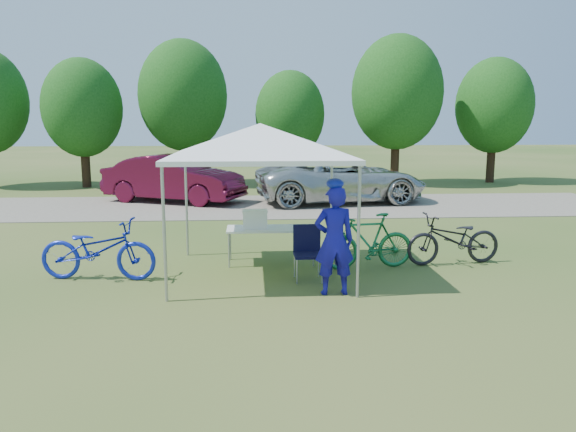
{
  "coord_description": "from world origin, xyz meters",
  "views": [
    {
      "loc": [
        -0.16,
        -9.99,
        2.81
      ],
      "look_at": [
        0.62,
        2.0,
        0.72
      ],
      "focal_mm": 35.0,
      "sensor_mm": 36.0,
      "label": 1
    }
  ],
  "objects_px": {
    "folding_table": "(271,230)",
    "cyclist": "(334,241)",
    "cooler": "(255,219)",
    "sedan": "(174,179)",
    "folding_chair": "(307,247)",
    "bike_dark": "(454,239)",
    "bike_blue": "(98,250)",
    "minivan": "(341,179)",
    "bike_green": "(368,241)"
  },
  "relations": [
    {
      "from": "folding_table",
      "to": "minivan",
      "type": "bearing_deg",
      "value": 71.51
    },
    {
      "from": "bike_green",
      "to": "folding_table",
      "type": "bearing_deg",
      "value": -115.3
    },
    {
      "from": "cooler",
      "to": "sedan",
      "type": "height_order",
      "value": "sedan"
    },
    {
      "from": "folding_chair",
      "to": "bike_green",
      "type": "height_order",
      "value": "bike_green"
    },
    {
      "from": "bike_blue",
      "to": "minivan",
      "type": "distance_m",
      "value": 10.55
    },
    {
      "from": "folding_chair",
      "to": "bike_dark",
      "type": "bearing_deg",
      "value": 14.33
    },
    {
      "from": "bike_blue",
      "to": "bike_green",
      "type": "xyz_separation_m",
      "value": [
        4.89,
        0.41,
        -0.01
      ]
    },
    {
      "from": "folding_table",
      "to": "cyclist",
      "type": "distance_m",
      "value": 2.28
    },
    {
      "from": "bike_dark",
      "to": "minivan",
      "type": "xyz_separation_m",
      "value": [
        -0.91,
        8.24,
        0.31
      ]
    },
    {
      "from": "bike_dark",
      "to": "sedan",
      "type": "distance_m",
      "value": 10.89
    },
    {
      "from": "bike_green",
      "to": "bike_dark",
      "type": "xyz_separation_m",
      "value": [
        1.73,
        0.22,
        -0.03
      ]
    },
    {
      "from": "cooler",
      "to": "bike_blue",
      "type": "xyz_separation_m",
      "value": [
        -2.77,
        -0.96,
        -0.34
      ]
    },
    {
      "from": "bike_green",
      "to": "bike_dark",
      "type": "bearing_deg",
      "value": 88.89
    },
    {
      "from": "cooler",
      "to": "sedan",
      "type": "distance_m",
      "value": 8.78
    },
    {
      "from": "cyclist",
      "to": "bike_dark",
      "type": "bearing_deg",
      "value": -149.72
    },
    {
      "from": "bike_green",
      "to": "sedan",
      "type": "distance_m",
      "value": 10.13
    },
    {
      "from": "bike_dark",
      "to": "cooler",
      "type": "bearing_deg",
      "value": -102.4
    },
    {
      "from": "bike_dark",
      "to": "minivan",
      "type": "distance_m",
      "value": 8.29
    },
    {
      "from": "bike_blue",
      "to": "bike_dark",
      "type": "xyz_separation_m",
      "value": [
        6.62,
        0.63,
        -0.04
      ]
    },
    {
      "from": "cyclist",
      "to": "bike_green",
      "type": "xyz_separation_m",
      "value": [
        0.87,
        1.51,
        -0.35
      ]
    },
    {
      "from": "folding_table",
      "to": "sedan",
      "type": "distance_m",
      "value": 8.88
    },
    {
      "from": "bike_blue",
      "to": "sedan",
      "type": "distance_m",
      "value": 9.32
    },
    {
      "from": "cyclist",
      "to": "folding_table",
      "type": "bearing_deg",
      "value": -68.63
    },
    {
      "from": "sedan",
      "to": "bike_dark",
      "type": "bearing_deg",
      "value": -119.67
    },
    {
      "from": "sedan",
      "to": "cooler",
      "type": "bearing_deg",
      "value": -138.8
    },
    {
      "from": "folding_table",
      "to": "bike_green",
      "type": "height_order",
      "value": "bike_green"
    },
    {
      "from": "bike_green",
      "to": "bike_dark",
      "type": "distance_m",
      "value": 1.75
    },
    {
      "from": "sedan",
      "to": "minivan",
      "type": "bearing_deg",
      "value": -71.27
    },
    {
      "from": "cyclist",
      "to": "minivan",
      "type": "relative_size",
      "value": 0.31
    },
    {
      "from": "cyclist",
      "to": "sedan",
      "type": "bearing_deg",
      "value": -72.48
    },
    {
      "from": "cooler",
      "to": "minivan",
      "type": "height_order",
      "value": "minivan"
    },
    {
      "from": "minivan",
      "to": "cyclist",
      "type": "bearing_deg",
      "value": 162.98
    },
    {
      "from": "folding_table",
      "to": "cyclist",
      "type": "xyz_separation_m",
      "value": [
        0.94,
        -2.06,
        0.22
      ]
    },
    {
      "from": "bike_dark",
      "to": "minivan",
      "type": "bearing_deg",
      "value": 178.89
    },
    {
      "from": "bike_blue",
      "to": "bike_green",
      "type": "distance_m",
      "value": 4.91
    },
    {
      "from": "sedan",
      "to": "folding_chair",
      "type": "bearing_deg",
      "value": -135.89
    },
    {
      "from": "folding_chair",
      "to": "sedan",
      "type": "distance_m",
      "value": 10.17
    },
    {
      "from": "bike_blue",
      "to": "bike_green",
      "type": "relative_size",
      "value": 1.16
    },
    {
      "from": "cooler",
      "to": "cyclist",
      "type": "distance_m",
      "value": 2.41
    },
    {
      "from": "cyclist",
      "to": "bike_green",
      "type": "relative_size",
      "value": 1.0
    },
    {
      "from": "folding_chair",
      "to": "sedan",
      "type": "xyz_separation_m",
      "value": [
        -3.6,
        9.5,
        0.24
      ]
    },
    {
      "from": "folding_table",
      "to": "sedan",
      "type": "relative_size",
      "value": 0.36
    },
    {
      "from": "folding_chair",
      "to": "cyclist",
      "type": "relative_size",
      "value": 0.54
    },
    {
      "from": "folding_table",
      "to": "bike_green",
      "type": "relative_size",
      "value": 0.97
    },
    {
      "from": "bike_green",
      "to": "minivan",
      "type": "bearing_deg",
      "value": 166.14
    },
    {
      "from": "folding_table",
      "to": "cyclist",
      "type": "relative_size",
      "value": 0.97
    },
    {
      "from": "minivan",
      "to": "sedan",
      "type": "xyz_separation_m",
      "value": [
        -5.64,
        0.46,
        -0.0
      ]
    },
    {
      "from": "minivan",
      "to": "folding_table",
      "type": "bearing_deg",
      "value": 154.17
    },
    {
      "from": "folding_chair",
      "to": "folding_table",
      "type": "bearing_deg",
      "value": 116.74
    },
    {
      "from": "folding_chair",
      "to": "bike_dark",
      "type": "xyz_separation_m",
      "value": [
        2.94,
        0.81,
        -0.07
      ]
    }
  ]
}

